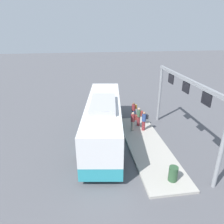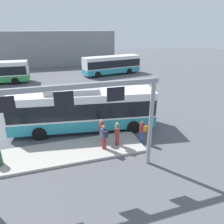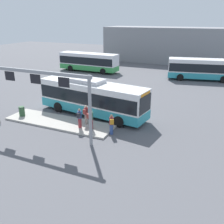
{
  "view_description": "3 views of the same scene",
  "coord_description": "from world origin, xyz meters",
  "views": [
    {
      "loc": [
        -14.57,
        1.47,
        8.35
      ],
      "look_at": [
        1.02,
        -0.8,
        1.84
      ],
      "focal_mm": 33.23,
      "sensor_mm": 36.0,
      "label": 1
    },
    {
      "loc": [
        -2.21,
        -14.62,
        7.52
      ],
      "look_at": [
        1.96,
        -1.04,
        1.65
      ],
      "focal_mm": 32.7,
      "sensor_mm": 36.0,
      "label": 2
    },
    {
      "loc": [
        10.94,
        -19.91,
        8.78
      ],
      "look_at": [
        2.83,
        -1.74,
        1.28
      ],
      "focal_mm": 40.35,
      "sensor_mm": 36.0,
      "label": 3
    }
  ],
  "objects": [
    {
      "name": "ground_plane",
      "position": [
        0.0,
        0.0,
        0.0
      ],
      "size": [
        120.0,
        120.0,
        0.0
      ],
      "primitive_type": "plane",
      "color": "#56565B"
    },
    {
      "name": "platform_curb",
      "position": [
        -1.7,
        -3.05,
        0.08
      ],
      "size": [
        10.0,
        2.8,
        0.16
      ],
      "primitive_type": "cube",
      "color": "#B2ADA3",
      "rests_on": "ground"
    },
    {
      "name": "bus_main",
      "position": [
        -0.01,
        0.0,
        1.81
      ],
      "size": [
        11.18,
        4.03,
        3.46
      ],
      "rotation": [
        0.0,
        0.0,
        -0.14
      ],
      "color": "teal",
      "rests_on": "ground"
    },
    {
      "name": "bus_background_left",
      "position": [
        8.17,
        19.3,
        1.78
      ],
      "size": [
        10.33,
        4.39,
        3.1
      ],
      "rotation": [
        0.0,
        0.0,
        3.34
      ],
      "color": "teal",
      "rests_on": "ground"
    },
    {
      "name": "person_boarding",
      "position": [
        3.47,
        -3.27,
        0.89
      ],
      "size": [
        0.54,
        0.6,
        1.67
      ],
      "rotation": [
        0.0,
        0.0,
        2.15
      ],
      "color": "#334C8C",
      "rests_on": "ground"
    },
    {
      "name": "person_waiting_near",
      "position": [
        0.68,
        -3.48,
        1.05
      ],
      "size": [
        0.43,
        0.58,
        1.67
      ],
      "rotation": [
        0.0,
        0.0,
        1.82
      ],
      "color": "maroon",
      "rests_on": "platform_curb"
    },
    {
      "name": "person_waiting_mid",
      "position": [
        1.62,
        -3.29,
        1.05
      ],
      "size": [
        0.5,
        0.6,
        1.67
      ],
      "rotation": [
        0.0,
        0.0,
        1.15
      ],
      "color": "maroon",
      "rests_on": "platform_curb"
    },
    {
      "name": "person_waiting_far",
      "position": [
        0.75,
        -2.54,
        1.05
      ],
      "size": [
        0.36,
        0.54,
        1.67
      ],
      "rotation": [
        0.0,
        0.0,
        1.62
      ],
      "color": "gray",
      "rests_on": "platform_curb"
    },
    {
      "name": "platform_sign_gantry",
      "position": [
        -1.72,
        -5.51,
        3.77
      ],
      "size": [
        9.52,
        0.24,
        5.2
      ],
      "color": "gray",
      "rests_on": "ground"
    },
    {
      "name": "station_building",
      "position": [
        -0.62,
        33.62,
        3.47
      ],
      "size": [
        25.14,
        8.0,
        6.94
      ],
      "primitive_type": "cube",
      "color": "gray",
      "rests_on": "ground"
    }
  ]
}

